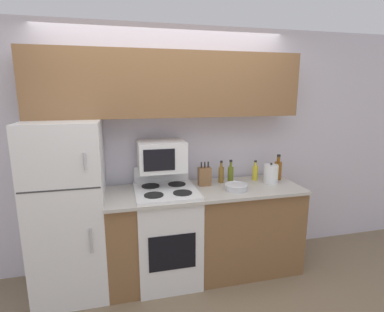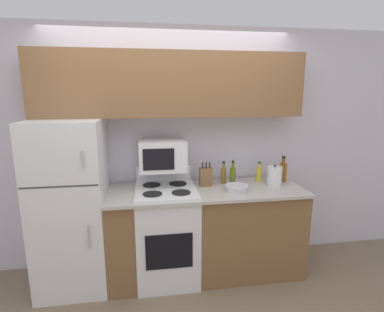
# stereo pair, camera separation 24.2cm
# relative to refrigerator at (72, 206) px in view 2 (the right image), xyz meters

# --- Properties ---
(ground_plane) EXTENTS (12.00, 12.00, 0.00)m
(ground_plane) POSITION_rel_refrigerator_xyz_m (0.98, -0.33, -0.82)
(ground_plane) COLOR #7F6B51
(wall_back) EXTENTS (8.00, 0.05, 2.55)m
(wall_back) POSITION_rel_refrigerator_xyz_m (0.98, 0.36, 0.45)
(wall_back) COLOR silver
(wall_back) RESTS_ON ground_plane
(lower_cabinets) EXTENTS (1.97, 0.68, 0.93)m
(lower_cabinets) POSITION_rel_refrigerator_xyz_m (1.31, -0.01, -0.36)
(lower_cabinets) COLOR brown
(lower_cabinets) RESTS_ON ground_plane
(refrigerator) EXTENTS (0.65, 0.68, 1.64)m
(refrigerator) POSITION_rel_refrigerator_xyz_m (0.00, 0.00, 0.00)
(refrigerator) COLOR white
(refrigerator) RESTS_ON ground_plane
(upper_cabinets) EXTENTS (2.61, 0.33, 0.62)m
(upper_cabinets) POSITION_rel_refrigerator_xyz_m (0.98, 0.17, 1.13)
(upper_cabinets) COLOR brown
(upper_cabinets) RESTS_ON refrigerator
(stove) EXTENTS (0.60, 0.66, 1.11)m
(stove) POSITION_rel_refrigerator_xyz_m (0.90, -0.02, -0.33)
(stove) COLOR white
(stove) RESTS_ON ground_plane
(microwave) EXTENTS (0.46, 0.37, 0.29)m
(microwave) POSITION_rel_refrigerator_xyz_m (0.88, 0.10, 0.44)
(microwave) COLOR white
(microwave) RESTS_ON stove
(knife_block) EXTENTS (0.13, 0.08, 0.25)m
(knife_block) POSITION_rel_refrigerator_xyz_m (1.32, 0.09, 0.20)
(knife_block) COLOR brown
(knife_block) RESTS_ON lower_cabinets
(bowl) EXTENTS (0.23, 0.23, 0.06)m
(bowl) POSITION_rel_refrigerator_xyz_m (1.59, -0.13, 0.14)
(bowl) COLOR silver
(bowl) RESTS_ON lower_cabinets
(bottle_olive_oil) EXTENTS (0.06, 0.06, 0.26)m
(bottle_olive_oil) POSITION_rel_refrigerator_xyz_m (1.61, 0.08, 0.21)
(bottle_olive_oil) COLOR #5B6619
(bottle_olive_oil) RESTS_ON lower_cabinets
(bottle_cooking_spray) EXTENTS (0.06, 0.06, 0.22)m
(bottle_cooking_spray) POSITION_rel_refrigerator_xyz_m (1.92, 0.15, 0.19)
(bottle_cooking_spray) COLOR gold
(bottle_cooking_spray) RESTS_ON lower_cabinets
(bottle_vinegar) EXTENTS (0.06, 0.06, 0.24)m
(bottle_vinegar) POSITION_rel_refrigerator_xyz_m (1.53, 0.15, 0.20)
(bottle_vinegar) COLOR olive
(bottle_vinegar) RESTS_ON lower_cabinets
(bottle_whiskey) EXTENTS (0.08, 0.08, 0.28)m
(bottle_whiskey) POSITION_rel_refrigerator_xyz_m (2.18, 0.12, 0.22)
(bottle_whiskey) COLOR brown
(bottle_whiskey) RESTS_ON lower_cabinets
(kettle) EXTENTS (0.15, 0.15, 0.22)m
(kettle) POSITION_rel_refrigerator_xyz_m (2.04, 0.01, 0.21)
(kettle) COLOR white
(kettle) RESTS_ON lower_cabinets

